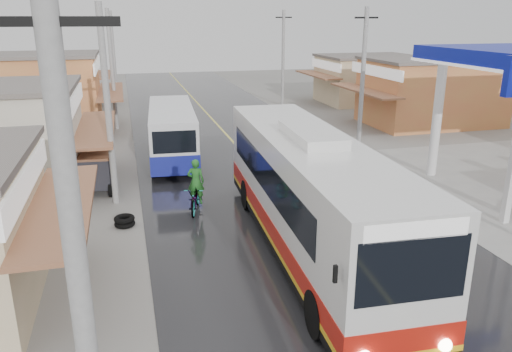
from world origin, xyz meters
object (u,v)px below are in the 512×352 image
object	(u,v)px
second_bus	(172,132)
tyre_stack	(125,221)
coach_bus	(309,194)
cyclist	(196,194)
tricycle_near	(97,169)

from	to	relation	value
second_bus	tyre_stack	size ratio (longest dim) A/B	11.35
coach_bus	second_bus	size ratio (longest dim) A/B	1.52
second_bus	cyclist	world-z (taller)	second_bus
cyclist	tyre_stack	xyz separation A→B (m)	(-2.79, -0.77, -0.54)
tricycle_near	tyre_stack	bearing A→B (deg)	-70.79
tyre_stack	tricycle_near	bearing A→B (deg)	103.89
tyre_stack	second_bus	bearing A→B (deg)	72.79
coach_bus	tricycle_near	xyz separation A→B (m)	(-6.98, 7.98, -0.99)
coach_bus	tricycle_near	world-z (taller)	coach_bus
second_bus	coach_bus	bearing A→B (deg)	-71.40
second_bus	tricycle_near	size ratio (longest dim) A/B	3.64
second_bus	cyclist	size ratio (longest dim) A/B	3.90
second_bus	tyre_stack	xyz separation A→B (m)	(-2.69, -8.68, -1.34)
coach_bus	cyclist	world-z (taller)	coach_bus
cyclist	tricycle_near	xyz separation A→B (m)	(-3.88, 3.64, 0.26)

